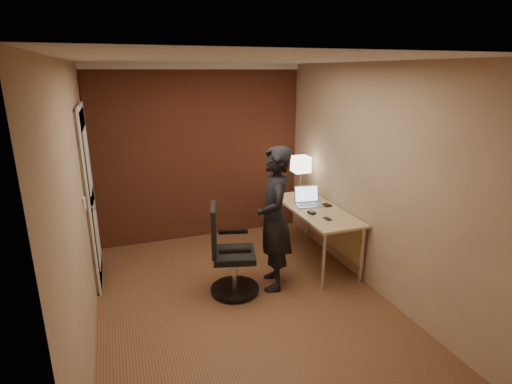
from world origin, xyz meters
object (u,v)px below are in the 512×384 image
(phone, at_px, (328,219))
(office_chair, at_px, (228,256))
(wallet, at_px, (327,205))
(person, at_px, (274,219))
(mouse, at_px, (312,212))
(laptop, at_px, (308,199))
(desk_lamp, at_px, (301,165))
(desk, at_px, (320,217))

(phone, xyz_separation_m, office_chair, (-1.21, 0.01, -0.29))
(wallet, height_order, office_chair, office_chair)
(phone, relative_size, office_chair, 0.11)
(office_chair, bearing_deg, person, -1.76)
(mouse, distance_m, wallet, 0.37)
(laptop, bearing_deg, desk_lamp, 76.19)
(desk_lamp, xyz_separation_m, office_chair, (-1.36, -1.03, -0.70))
(person, bearing_deg, desk_lamp, 156.40)
(wallet, relative_size, person, 0.07)
(wallet, xyz_separation_m, office_chair, (-1.44, -0.42, -0.29))
(laptop, relative_size, office_chair, 0.36)
(wallet, bearing_deg, mouse, -148.45)
(office_chair, bearing_deg, phone, -0.56)
(mouse, height_order, phone, mouse)
(desk, height_order, office_chair, office_chair)
(wallet, relative_size, office_chair, 0.11)
(desk, distance_m, mouse, 0.31)
(laptop, xyz_separation_m, mouse, (-0.12, -0.35, -0.05))
(desk, bearing_deg, phone, -107.79)
(wallet, xyz_separation_m, person, (-0.91, -0.43, 0.08))
(phone, relative_size, wallet, 1.05)
(laptop, bearing_deg, desk, -62.54)
(desk_lamp, height_order, person, person)
(phone, height_order, office_chair, office_chair)
(desk, relative_size, phone, 13.04)
(phone, bearing_deg, desk, 67.89)
(laptop, bearing_deg, office_chair, -155.54)
(desk_lamp, distance_m, office_chair, 1.84)
(laptop, distance_m, wallet, 0.25)
(desk, xyz_separation_m, phone, (-0.13, -0.39, 0.13))
(desk_lamp, bearing_deg, office_chair, -142.82)
(mouse, bearing_deg, laptop, 62.30)
(wallet, bearing_deg, phone, -118.08)
(desk_lamp, distance_m, person, 1.37)
(person, bearing_deg, phone, 105.07)
(desk_lamp, height_order, wallet, desk_lamp)
(laptop, xyz_separation_m, wallet, (0.20, -0.15, -0.05))
(phone, bearing_deg, desk_lamp, 77.79)
(wallet, bearing_deg, desk_lamp, 97.74)
(wallet, distance_m, office_chair, 1.53)
(desk, distance_m, wallet, 0.18)
(desk, distance_m, laptop, 0.28)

